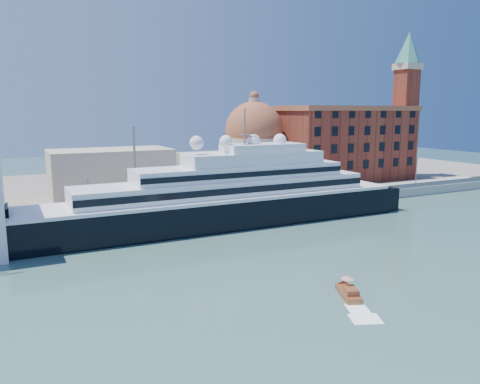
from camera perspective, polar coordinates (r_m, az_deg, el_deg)
ground at (r=81.45m, az=7.58°, el=-7.14°), size 400.00×400.00×0.00m
quay at (r=109.95m, az=-2.44°, el=-1.93°), size 180.00×10.00×2.50m
land at (r=147.73m, az=-9.03°, el=0.89°), size 260.00×72.00×2.00m
quay_fence at (r=105.58m, az=-1.44°, el=-1.40°), size 180.00×0.10×1.20m
superyacht at (r=96.12m, az=-4.23°, el=-1.45°), size 94.73×13.13×28.31m
service_barge at (r=87.75m, az=-17.45°, el=-5.78°), size 11.57×4.57×2.55m
water_taxi at (r=63.17m, az=13.10°, el=-11.79°), size 3.99×6.04×2.73m
warehouse at (r=151.18m, az=12.91°, el=5.85°), size 43.00×19.00×23.25m
campanile at (r=167.29m, az=19.58°, el=11.03°), size 8.40×8.40×47.00m
church at (r=132.56m, az=-4.20°, el=4.29°), size 66.00×18.00×25.50m
lamp_posts at (r=102.36m, az=-8.55°, el=1.97°), size 120.80×2.40×18.00m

